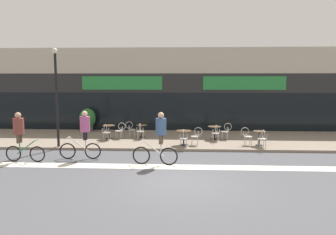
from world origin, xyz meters
TOP-DOWN VIEW (x-y plane):
  - ground_plane at (0.00, 0.00)m, footprint 120.00×120.00m
  - sidewalk_slab at (0.00, 7.25)m, footprint 40.00×5.50m
  - storefront_facade at (0.00, 11.96)m, footprint 40.00×4.06m
  - bike_lane_stripe at (0.00, 1.79)m, footprint 36.00×0.70m
  - bistro_table_0 at (-4.01, 6.91)m, footprint 0.67×0.67m
  - bistro_table_1 at (-2.25, 7.39)m, footprint 0.64×0.64m
  - bistro_table_2 at (0.10, 5.40)m, footprint 0.77×0.77m
  - bistro_table_3 at (1.76, 6.99)m, footprint 0.71×0.71m
  - bistro_table_4 at (3.83, 5.50)m, footprint 0.63×0.63m
  - cafe_chair_0_near at (-4.02, 6.28)m, footprint 0.45×0.60m
  - cafe_chair_0_side at (-3.38, 6.91)m, footprint 0.58×0.42m
  - cafe_chair_1_near at (-2.25, 6.76)m, footprint 0.43×0.59m
  - cafe_chair_1_side at (-2.87, 7.38)m, footprint 0.59×0.44m
  - cafe_chair_2_near at (0.09, 4.78)m, footprint 0.41×0.58m
  - cafe_chair_2_side at (0.72, 5.40)m, footprint 0.59×0.43m
  - cafe_chair_3_near at (1.77, 6.36)m, footprint 0.45×0.60m
  - cafe_chair_3_side at (2.38, 6.99)m, footprint 0.59×0.43m
  - cafe_chair_4_near at (3.84, 4.88)m, footprint 0.43×0.59m
  - cafe_chair_4_side at (3.21, 5.50)m, footprint 0.59×0.44m
  - planter_pot at (-5.93, 9.41)m, footprint 1.00×1.00m
  - lamp_post at (-6.00, 4.77)m, footprint 0.26×0.26m
  - cyclist_0 at (-6.60, 2.28)m, footprint 1.69×0.48m
  - cyclist_1 at (-4.14, 2.85)m, footprint 1.77×0.49m
  - cyclist_2 at (-0.87, 2.06)m, footprint 1.83×0.54m

SIDE VIEW (x-z plane):
  - ground_plane at x=0.00m, z-range 0.00..0.00m
  - bike_lane_stripe at x=0.00m, z-range 0.00..0.01m
  - sidewalk_slab at x=0.00m, z-range 0.00..0.12m
  - bistro_table_4 at x=3.83m, z-range 0.27..0.99m
  - bistro_table_1 at x=-2.25m, z-range 0.27..0.99m
  - bistro_table_3 at x=1.76m, z-range 0.28..1.00m
  - cafe_chair_0_near at x=-4.02m, z-range 0.19..1.09m
  - cafe_chair_0_side at x=-3.38m, z-range 0.19..1.09m
  - cafe_chair_1_near at x=-2.25m, z-range 0.19..1.09m
  - cafe_chair_1_side at x=-2.87m, z-range 0.19..1.09m
  - cafe_chair_2_near at x=0.09m, z-range 0.19..1.09m
  - cafe_chair_2_side at x=0.72m, z-range 0.19..1.09m
  - cafe_chair_3_near at x=1.77m, z-range 0.19..1.09m
  - cafe_chair_3_side at x=2.38m, z-range 0.19..1.09m
  - cafe_chair_4_near at x=3.84m, z-range 0.19..1.09m
  - cafe_chair_4_side at x=3.21m, z-range 0.19..1.09m
  - bistro_table_2 at x=0.10m, z-range 0.28..1.01m
  - bistro_table_0 at x=-4.01m, z-range 0.28..1.03m
  - planter_pot at x=-5.93m, z-range 0.16..1.59m
  - cyclist_1 at x=-4.14m, z-range 0.14..2.20m
  - cyclist_2 at x=-0.87m, z-range 0.13..2.25m
  - cyclist_0 at x=-6.60m, z-range 0.17..2.22m
  - storefront_facade at x=0.00m, z-range -0.01..5.32m
  - lamp_post at x=-6.00m, z-range 0.51..5.23m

